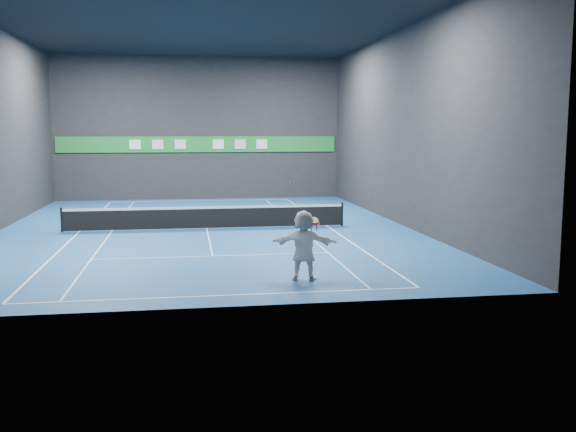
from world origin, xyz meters
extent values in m
plane|color=#194E8C|center=(0.00, 0.00, 0.00)|extent=(26.00, 26.00, 0.00)
plane|color=black|center=(0.00, 0.00, 9.00)|extent=(26.00, 26.00, 0.00)
cube|color=#232426|center=(0.00, 13.00, 4.50)|extent=(18.00, 0.10, 9.00)
cube|color=#232426|center=(0.00, -13.00, 4.50)|extent=(18.00, 0.10, 9.00)
cube|color=#232426|center=(9.00, 0.00, 4.50)|extent=(0.10, 26.00, 9.00)
cube|color=white|center=(0.00, -11.89, 0.00)|extent=(10.98, 0.08, 0.01)
cube|color=white|center=(0.00, 11.89, 0.00)|extent=(10.98, 0.08, 0.01)
cube|color=white|center=(-5.49, 0.00, 0.00)|extent=(0.08, 23.78, 0.01)
cube|color=white|center=(5.49, 0.00, 0.00)|extent=(0.08, 23.78, 0.01)
cube|color=white|center=(-4.11, 0.00, 0.00)|extent=(0.06, 23.78, 0.01)
cube|color=white|center=(4.11, 0.00, 0.00)|extent=(0.06, 23.78, 0.01)
cube|color=white|center=(0.00, -6.40, 0.00)|extent=(8.23, 0.06, 0.01)
cube|color=white|center=(0.00, 6.40, 0.00)|extent=(8.23, 0.06, 0.01)
cube|color=white|center=(0.00, 0.00, 0.00)|extent=(0.06, 12.80, 0.01)
imported|color=white|center=(2.50, -10.42, 1.03)|extent=(2.01, 1.09, 2.06)
sphere|color=#B8DF25|center=(2.11, -10.37, 2.87)|extent=(0.07, 0.07, 0.07)
cylinder|color=black|center=(-6.20, 0.00, 0.54)|extent=(0.10, 0.10, 1.07)
cylinder|color=black|center=(6.20, 0.00, 0.54)|extent=(0.10, 0.10, 1.07)
cube|color=black|center=(0.00, 0.00, 0.47)|extent=(12.40, 0.03, 0.86)
cube|color=white|center=(0.00, 0.00, 0.95)|extent=(12.40, 0.04, 0.10)
cube|color=#1C842E|center=(0.00, 12.94, 3.50)|extent=(17.64, 0.06, 1.00)
cube|color=white|center=(-4.00, 12.88, 3.50)|extent=(0.70, 0.04, 0.60)
cube|color=white|center=(-2.60, 12.88, 3.50)|extent=(0.70, 0.04, 0.60)
cube|color=silver|center=(-1.20, 12.88, 3.50)|extent=(0.70, 0.04, 0.60)
cube|color=white|center=(1.20, 12.88, 3.50)|extent=(0.70, 0.04, 0.60)
cube|color=silver|center=(2.60, 12.88, 3.50)|extent=(0.70, 0.04, 0.60)
cube|color=white|center=(4.00, 12.88, 3.50)|extent=(0.70, 0.04, 0.60)
torus|color=red|center=(2.83, -10.37, 1.71)|extent=(0.42, 0.36, 0.27)
cylinder|color=#C4D049|center=(2.80, -10.37, 1.76)|extent=(0.36, 0.29, 0.21)
cylinder|color=red|center=(2.88, -10.37, 1.52)|extent=(0.07, 0.12, 0.18)
cylinder|color=yellow|center=(2.72, -10.39, 1.44)|extent=(0.07, 0.12, 0.26)
camera|label=1|loc=(-0.84, -28.52, 4.32)|focal=40.00mm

